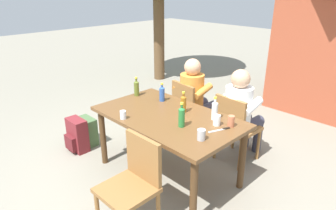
{
  "coord_description": "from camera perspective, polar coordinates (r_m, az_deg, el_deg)",
  "views": [
    {
      "loc": [
        2.11,
        -2.07,
        2.07
      ],
      "look_at": [
        0.0,
        0.0,
        0.87
      ],
      "focal_mm": 32.01,
      "sensor_mm": 36.0,
      "label": 1
    }
  ],
  "objects": [
    {
      "name": "cup_glass",
      "position": [
        3.17,
        -8.55,
        -1.87
      ],
      "size": [
        0.06,
        0.06,
        0.09
      ],
      "primitive_type": "cylinder",
      "color": "silver",
      "rests_on": "dining_table"
    },
    {
      "name": "chair_far_left",
      "position": [
        4.09,
        4.08,
        -0.72
      ],
      "size": [
        0.49,
        0.49,
        0.87
      ],
      "color": "olive",
      "rests_on": "ground_plane"
    },
    {
      "name": "chair_far_right",
      "position": [
        3.69,
        12.56,
        -3.85
      ],
      "size": [
        0.46,
        0.46,
        0.87
      ],
      "color": "olive",
      "rests_on": "ground_plane"
    },
    {
      "name": "cup_steel",
      "position": [
        2.74,
        6.36,
        -5.64
      ],
      "size": [
        0.08,
        0.08,
        0.1
      ],
      "primitive_type": "cylinder",
      "color": "#B2B7BC",
      "rests_on": "dining_table"
    },
    {
      "name": "person_in_plaid_shirt",
      "position": [
        3.71,
        13.76,
        -1.01
      ],
      "size": [
        0.47,
        0.61,
        1.18
      ],
      "color": "white",
      "rests_on": "ground_plane"
    },
    {
      "name": "ground_plane",
      "position": [
        3.61,
        0.0,
        -12.93
      ],
      "size": [
        24.0,
        24.0,
        0.0
      ],
      "primitive_type": "plane",
      "color": "gray"
    },
    {
      "name": "cup_terracotta",
      "position": [
        3.03,
        11.92,
        -3.02
      ],
      "size": [
        0.07,
        0.07,
        0.11
      ],
      "primitive_type": "cylinder",
      "color": "#BC6B47",
      "rests_on": "dining_table"
    },
    {
      "name": "bottle_amber",
      "position": [
        3.28,
        2.94,
        0.31
      ],
      "size": [
        0.06,
        0.06,
        0.24
      ],
      "color": "#996019",
      "rests_on": "dining_table"
    },
    {
      "name": "cup_white",
      "position": [
        3.03,
        9.29,
        -2.87
      ],
      "size": [
        0.07,
        0.07,
        0.11
      ],
      "primitive_type": "cylinder",
      "color": "white",
      "rests_on": "dining_table"
    },
    {
      "name": "backpack_by_near_side",
      "position": [
        4.27,
        -15.3,
        -4.97
      ],
      "size": [
        0.29,
        0.24,
        0.38
      ],
      "color": "#47663D",
      "rests_on": "ground_plane"
    },
    {
      "name": "bottle_clear",
      "position": [
        3.13,
        8.88,
        -0.91
      ],
      "size": [
        0.06,
        0.06,
        0.25
      ],
      "color": "white",
      "rests_on": "dining_table"
    },
    {
      "name": "bottle_green",
      "position": [
        2.94,
        2.61,
        -2.17
      ],
      "size": [
        0.06,
        0.06,
        0.26
      ],
      "color": "#287A38",
      "rests_on": "dining_table"
    },
    {
      "name": "person_in_white_shirt",
      "position": [
        4.1,
        5.26,
        1.81
      ],
      "size": [
        0.47,
        0.61,
        1.18
      ],
      "color": "orange",
      "rests_on": "ground_plane"
    },
    {
      "name": "bottle_olive",
      "position": [
        3.79,
        -6.02,
        3.3
      ],
      "size": [
        0.06,
        0.06,
        0.24
      ],
      "color": "#566623",
      "rests_on": "dining_table"
    },
    {
      "name": "bottle_blue",
      "position": [
        3.6,
        -1.16,
        2.24
      ],
      "size": [
        0.06,
        0.06,
        0.22
      ],
      "color": "#2D56A3",
      "rests_on": "dining_table"
    },
    {
      "name": "dining_table",
      "position": [
        3.27,
        0.0,
        -3.41
      ],
      "size": [
        1.61,
        0.94,
        0.75
      ],
      "color": "brown",
      "rests_on": "ground_plane"
    },
    {
      "name": "backpack_by_far_side",
      "position": [
        4.14,
        -16.96,
        -5.6
      ],
      "size": [
        0.3,
        0.22,
        0.45
      ],
      "color": "maroon",
      "rests_on": "ground_plane"
    },
    {
      "name": "chair_near_right",
      "position": [
        2.69,
        -6.55,
        -14.07
      ],
      "size": [
        0.45,
        0.45,
        0.87
      ],
      "color": "olive",
      "rests_on": "ground_plane"
    },
    {
      "name": "table_knife",
      "position": [
        2.96,
        10.04,
        -4.64
      ],
      "size": [
        0.11,
        0.23,
        0.01
      ],
      "color": "silver",
      "rests_on": "dining_table"
    }
  ]
}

